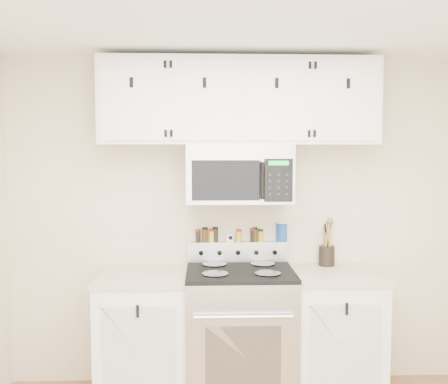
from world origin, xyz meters
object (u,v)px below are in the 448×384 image
microwave (239,174)px  utensil_crock (327,254)px  range (240,333)px  salt_canister (282,231)px

microwave → utensil_crock: size_ratio=2.16×
range → salt_canister: (0.34, 0.28, 0.69)m
range → utensil_crock: (0.68, 0.23, 0.52)m
salt_canister → range: bearing=-140.3°
utensil_crock → salt_canister: utensil_crock is taller
range → utensil_crock: 0.89m
utensil_crock → microwave: bearing=-171.2°
utensil_crock → salt_canister: bearing=171.6°
microwave → utensil_crock: (0.68, 0.11, -0.62)m
range → utensil_crock: bearing=18.9°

